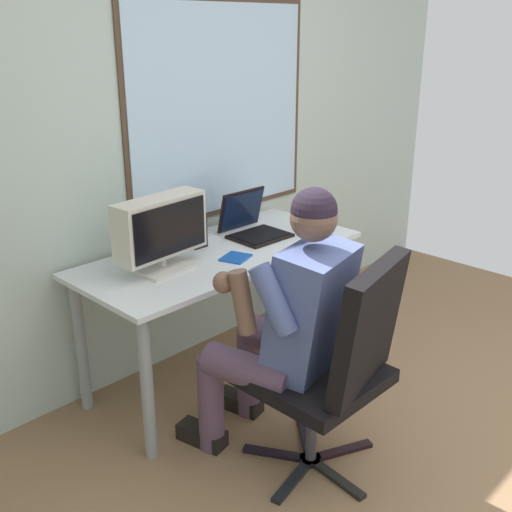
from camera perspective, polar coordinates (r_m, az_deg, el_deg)
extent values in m
cube|color=#B2C4B9|center=(3.45, -6.37, 11.06)|extent=(4.82, 0.06, 2.57)
cube|color=#4C3828|center=(3.55, -3.30, 13.39)|extent=(1.33, 0.01, 1.20)
cube|color=silver|center=(3.55, -3.25, 13.38)|extent=(1.27, 0.02, 1.14)
cylinder|color=gray|center=(2.79, -10.10, -12.07)|extent=(0.06, 0.06, 0.72)
cylinder|color=gray|center=(3.67, 7.92, -3.51)|extent=(0.06, 0.06, 0.72)
cylinder|color=gray|center=(3.20, -16.01, -8.02)|extent=(0.06, 0.06, 0.72)
cylinder|color=gray|center=(3.99, 1.58, -1.27)|extent=(0.06, 0.06, 0.72)
cube|color=silver|center=(3.21, -3.29, 0.24)|extent=(1.55, 0.69, 0.03)
cube|color=black|center=(2.83, 3.53, -20.10)|extent=(0.32, 0.11, 0.02)
cube|color=black|center=(2.85, 7.45, -19.82)|extent=(0.08, 0.32, 0.02)
cube|color=black|center=(3.00, 7.92, -17.56)|extent=(0.31, 0.17, 0.02)
cube|color=black|center=(3.06, 4.65, -16.51)|extent=(0.24, 0.26, 0.02)
cube|color=black|center=(2.96, 1.94, -17.94)|extent=(0.20, 0.29, 0.02)
cylinder|color=black|center=(2.93, 5.10, -18.36)|extent=(0.10, 0.10, 0.02)
cylinder|color=#3F3F44|center=(2.81, 5.24, -14.97)|extent=(0.05, 0.05, 0.41)
cube|color=black|center=(2.68, 5.40, -11.08)|extent=(0.52, 0.52, 0.06)
cube|color=black|center=(2.45, 10.47, -6.59)|extent=(0.51, 0.23, 0.54)
cylinder|color=#574056|center=(2.89, 2.77, -7.82)|extent=(0.23, 0.43, 0.15)
cylinder|color=#574056|center=(3.10, -0.65, -10.74)|extent=(0.12, 0.12, 0.48)
cube|color=black|center=(3.23, -1.56, -13.44)|extent=(0.15, 0.26, 0.08)
cylinder|color=#574056|center=(2.65, -0.72, -10.64)|extent=(0.23, 0.43, 0.15)
cylinder|color=#574056|center=(2.88, -4.21, -13.53)|extent=(0.12, 0.12, 0.48)
cube|color=black|center=(3.02, -5.07, -16.28)|extent=(0.15, 0.26, 0.08)
cube|color=#4C5A90|center=(2.55, 5.10, -5.04)|extent=(0.43, 0.36, 0.57)
sphere|color=brown|center=(2.40, 5.40, 3.55)|extent=(0.19, 0.19, 0.19)
sphere|color=black|center=(2.40, 5.43, 4.23)|extent=(0.19, 0.19, 0.19)
cylinder|color=#4C5A90|center=(2.70, 6.40, -0.73)|extent=(0.12, 0.19, 0.29)
cylinder|color=brown|center=(2.79, 4.65, -3.01)|extent=(0.09, 0.10, 0.26)
sphere|color=brown|center=(2.82, 3.93, -3.33)|extent=(0.09, 0.09, 0.09)
cylinder|color=#4C5A90|center=(2.35, 1.62, -4.07)|extent=(0.13, 0.23, 0.29)
cylinder|color=brown|center=(2.43, -1.25, -4.33)|extent=(0.10, 0.14, 0.27)
sphere|color=brown|center=(2.45, -3.04, -2.47)|extent=(0.09, 0.09, 0.09)
cube|color=beige|center=(3.00, -8.70, -1.06)|extent=(0.29, 0.24, 0.02)
cylinder|color=beige|center=(2.98, -8.74, -0.36)|extent=(0.04, 0.04, 0.06)
cube|color=beige|center=(2.93, -8.92, 2.76)|extent=(0.48, 0.17, 0.28)
cube|color=black|center=(2.87, -7.95, 2.47)|extent=(0.43, 0.04, 0.24)
cube|color=black|center=(3.40, 0.36, 1.87)|extent=(0.31, 0.26, 0.02)
cube|color=black|center=(3.40, 0.36, 2.02)|extent=(0.28, 0.23, 0.00)
cube|color=black|center=(3.47, -1.40, 4.36)|extent=(0.31, 0.08, 0.23)
cube|color=#0F1933|center=(3.47, -1.30, 4.30)|extent=(0.28, 0.06, 0.21)
cylinder|color=silver|center=(3.45, 5.04, 1.94)|extent=(0.08, 0.08, 0.00)
cylinder|color=silver|center=(3.44, 5.06, 2.53)|extent=(0.01, 0.01, 0.07)
cylinder|color=silver|center=(3.42, 5.10, 3.65)|extent=(0.09, 0.09, 0.07)
cylinder|color=#591423|center=(3.42, 5.09, 3.37)|extent=(0.08, 0.08, 0.04)
cube|color=black|center=(3.25, -5.48, 2.33)|extent=(0.09, 0.07, 0.18)
cylinder|color=#333338|center=(3.21, -5.12, 2.64)|extent=(0.06, 0.01, 0.06)
cube|color=blue|center=(3.10, -1.92, -0.15)|extent=(0.17, 0.16, 0.01)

